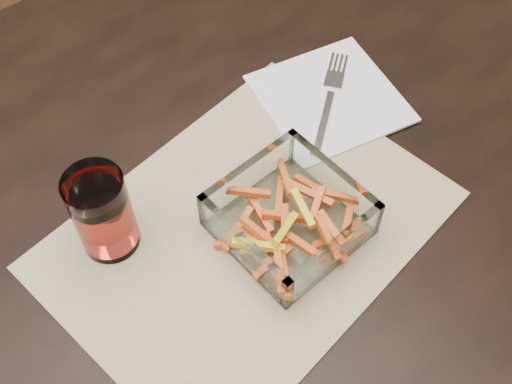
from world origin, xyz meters
The scene contains 6 objects.
dining_table centered at (0.00, 0.00, 0.66)m, with size 1.60×0.90×0.75m.
placemat centered at (0.07, -0.09, 0.75)m, with size 0.45×0.33×0.00m, color tan.
glass_bowl centered at (0.11, -0.12, 0.78)m, with size 0.16×0.16×0.06m.
tumbler centered at (-0.07, -0.01, 0.81)m, with size 0.07×0.07×0.12m.
napkin centered at (0.28, 0.00, 0.76)m, with size 0.18×0.18×0.00m, color white.
fork centered at (0.28, 0.00, 0.76)m, with size 0.16×0.13×0.00m.
Camera 1 is at (-0.17, -0.41, 1.40)m, focal length 45.00 mm.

